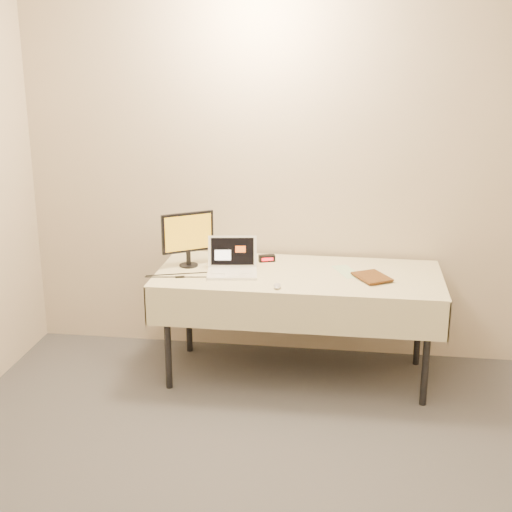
# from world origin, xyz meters

# --- Properties ---
(back_wall) EXTENTS (4.00, 0.10, 2.70)m
(back_wall) POSITION_xyz_m (0.00, 2.50, 1.35)
(back_wall) COLOR beige
(back_wall) RESTS_ON ground
(table) EXTENTS (1.86, 0.81, 0.74)m
(table) POSITION_xyz_m (0.00, 2.05, 0.68)
(table) COLOR black
(table) RESTS_ON ground
(laptop) EXTENTS (0.36, 0.32, 0.22)m
(laptop) POSITION_xyz_m (-0.43, 2.00, 0.79)
(laptop) COLOR white
(laptop) RESTS_ON table
(monitor) EXTENTS (0.31, 0.21, 0.37)m
(monitor) POSITION_xyz_m (-0.75, 2.09, 0.95)
(monitor) COLOR black
(monitor) RESTS_ON table
(book) EXTENTS (0.17, 0.11, 0.24)m
(book) POSITION_xyz_m (0.40, 1.94, 0.86)
(book) COLOR brown
(book) RESTS_ON table
(alarm_clock) EXTENTS (0.12, 0.08, 0.05)m
(alarm_clock) POSITION_xyz_m (-0.24, 2.27, 0.76)
(alarm_clock) COLOR black
(alarm_clock) RESTS_ON table
(clicker) EXTENTS (0.05, 0.10, 0.02)m
(clicker) POSITION_xyz_m (-0.11, 1.74, 0.75)
(clicker) COLOR #B8B8BA
(clicker) RESTS_ON table
(paper_form) EXTENTS (0.22, 0.30, 0.00)m
(paper_form) POSITION_xyz_m (0.31, 2.12, 0.74)
(paper_form) COLOR #C0E8B9
(paper_form) RESTS_ON table
(usb_dongle) EXTENTS (0.06, 0.03, 0.01)m
(usb_dongle) POSITION_xyz_m (-0.75, 1.84, 0.74)
(usb_dongle) COLOR black
(usb_dongle) RESTS_ON table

